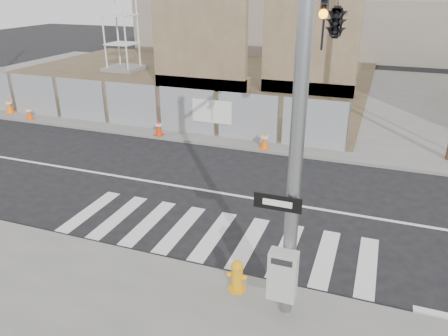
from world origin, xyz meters
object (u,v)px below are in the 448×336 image
(signal_pole, at_px, (325,59))
(fire_hydrant, at_px, (237,276))
(traffic_cone_b, at_px, (29,113))
(traffic_cone_c, at_px, (159,127))
(traffic_cone_a, at_px, (9,105))
(traffic_cone_d, at_px, (264,140))

(signal_pole, distance_m, fire_hydrant, 5.10)
(signal_pole, height_order, traffic_cone_b, signal_pole)
(signal_pole, bearing_deg, traffic_cone_c, 140.94)
(fire_hydrant, distance_m, traffic_cone_a, 18.14)
(traffic_cone_b, height_order, traffic_cone_c, traffic_cone_c)
(signal_pole, relative_size, traffic_cone_c, 9.50)
(fire_hydrant, xyz_separation_m, traffic_cone_c, (-6.58, 8.77, -0.00))
(fire_hydrant, relative_size, traffic_cone_b, 1.07)
(traffic_cone_a, distance_m, traffic_cone_b, 1.91)
(signal_pole, relative_size, fire_hydrant, 9.53)
(fire_hydrant, relative_size, traffic_cone_a, 0.92)
(traffic_cone_b, relative_size, traffic_cone_d, 0.92)
(traffic_cone_c, bearing_deg, signal_pole, -39.06)
(signal_pole, height_order, traffic_cone_c, signal_pole)
(traffic_cone_a, distance_m, traffic_cone_d, 13.77)
(traffic_cone_a, height_order, traffic_cone_d, traffic_cone_a)
(signal_pole, bearing_deg, traffic_cone_b, 157.15)
(signal_pole, bearing_deg, traffic_cone_d, 115.03)
(fire_hydrant, bearing_deg, traffic_cone_c, 117.85)
(fire_hydrant, height_order, traffic_cone_b, fire_hydrant)
(traffic_cone_d, bearing_deg, signal_pole, -64.97)
(traffic_cone_b, bearing_deg, traffic_cone_d, 0.00)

